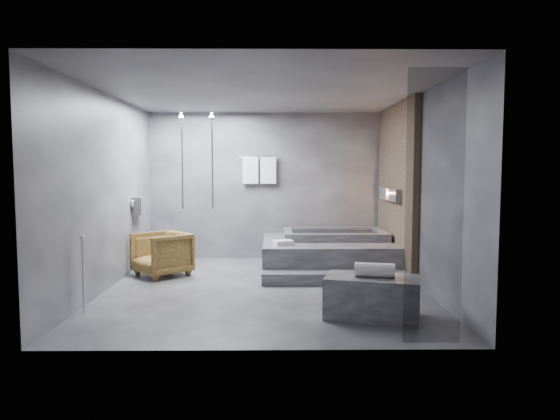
{
  "coord_description": "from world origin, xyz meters",
  "views": [
    {
      "loc": [
        0.15,
        -7.11,
        1.7
      ],
      "look_at": [
        0.22,
        0.3,
        1.11
      ],
      "focal_mm": 32.0,
      "sensor_mm": 36.0,
      "label": 1
    }
  ],
  "objects": [
    {
      "name": "tub_step",
      "position": [
        1.05,
        0.27,
        0.09
      ],
      "size": [
        2.2,
        0.36,
        0.18
      ],
      "primitive_type": "cube",
      "color": "#333335",
      "rests_on": "ground"
    },
    {
      "name": "tub_deck",
      "position": [
        1.05,
        1.45,
        0.25
      ],
      "size": [
        2.2,
        2.0,
        0.5
      ],
      "primitive_type": "cube",
      "color": "#333335",
      "rests_on": "ground"
    },
    {
      "name": "deck_towel",
      "position": [
        0.28,
        0.86,
        0.54
      ],
      "size": [
        0.35,
        0.31,
        0.08
      ],
      "primitive_type": "cube",
      "rotation": [
        0.0,
        0.0,
        0.4
      ],
      "color": "silver",
      "rests_on": "tub_deck"
    },
    {
      "name": "rolled_towel",
      "position": [
        1.3,
        -1.47,
        0.56
      ],
      "size": [
        0.48,
        0.26,
        0.16
      ],
      "primitive_type": "cylinder",
      "rotation": [
        0.0,
        1.57,
        -0.23
      ],
      "color": "white",
      "rests_on": "concrete_bench"
    },
    {
      "name": "driftwood_chair",
      "position": [
        -1.68,
        0.88,
        0.35
      ],
      "size": [
        1.09,
        1.08,
        0.71
      ],
      "primitive_type": "imported",
      "rotation": [
        0.0,
        0.0,
        -0.83
      ],
      "color": "#3F2B0F",
      "rests_on": "ground"
    },
    {
      "name": "room",
      "position": [
        0.4,
        0.24,
        1.73
      ],
      "size": [
        5.0,
        5.04,
        2.82
      ],
      "color": "#2E2E30",
      "rests_on": "ground"
    },
    {
      "name": "concrete_bench",
      "position": [
        1.27,
        -1.45,
        0.24
      ],
      "size": [
        1.18,
        0.85,
        0.48
      ],
      "primitive_type": "cube",
      "rotation": [
        0.0,
        0.0,
        -0.27
      ],
      "color": "#38383B",
      "rests_on": "ground"
    }
  ]
}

